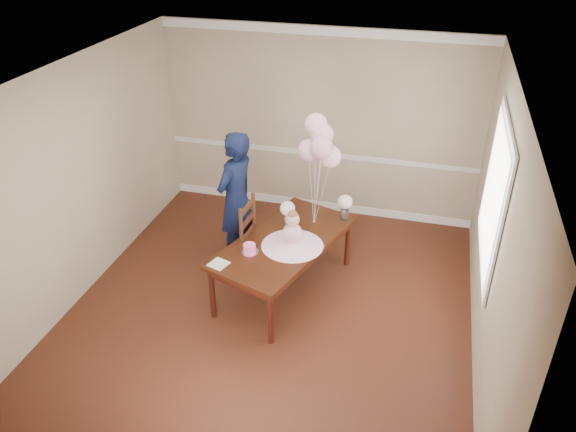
{
  "coord_description": "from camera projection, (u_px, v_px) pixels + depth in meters",
  "views": [
    {
      "loc": [
        1.51,
        -4.82,
        4.21
      ],
      "look_at": [
        0.11,
        0.41,
        1.05
      ],
      "focal_mm": 35.0,
      "sensor_mm": 36.0,
      "label": 1
    }
  ],
  "objects": [
    {
      "name": "balloon_b",
      "position": [
        321.0,
        148.0,
        6.22
      ],
      "size": [
        0.26,
        0.26,
        0.26
      ],
      "primitive_type": "sphere",
      "color": "#D899AB",
      "rests_on": "balloon_ribbon_b"
    },
    {
      "name": "balloon_ribbon_c",
      "position": [
        318.0,
        185.0,
        6.59
      ],
      "size": [
        0.05,
        0.08,
        0.97
      ],
      "primitive_type": "cylinder",
      "rotation": [
        -0.09,
        0.02,
        -0.32
      ],
      "color": "white",
      "rests_on": "balloon_weight"
    },
    {
      "name": "window_frame",
      "position": [
        494.0,
        196.0,
        5.62
      ],
      "size": [
        0.02,
        1.66,
        1.56
      ],
      "primitive_type": "cube",
      "color": "silver",
      "rests_on": "wall_right"
    },
    {
      "name": "woman",
      "position": [
        236.0,
        199.0,
        6.96
      ],
      "size": [
        0.59,
        0.74,
        1.77
      ],
      "primitive_type": "imported",
      "rotation": [
        0.0,
        0.0,
        -1.86
      ],
      "color": "black",
      "rests_on": "floor"
    },
    {
      "name": "chair_rail_trim",
      "position": [
        318.0,
        154.0,
        8.11
      ],
      "size": [
        4.5,
        0.02,
        0.07
      ],
      "primitive_type": "cube",
      "color": "silver",
      "rests_on": "wall_back"
    },
    {
      "name": "wall_front",
      "position": [
        159.0,
        388.0,
        3.72
      ],
      "size": [
        4.5,
        0.02,
        2.7
      ],
      "primitive_type": "cube",
      "color": "tan",
      "rests_on": "floor"
    },
    {
      "name": "balloon_e",
      "position": [
        330.0,
        156.0,
        6.35
      ],
      "size": [
        0.26,
        0.26,
        0.26
      ],
      "primitive_type": "sphere",
      "color": "#FFB4C5",
      "rests_on": "balloon_ribbon_e"
    },
    {
      "name": "baby_hair",
      "position": [
        292.0,
        215.0,
        6.18
      ],
      "size": [
        0.11,
        0.11,
        0.11
      ],
      "primitive_type": "sphere",
      "color": "brown",
      "rests_on": "baby_head"
    },
    {
      "name": "wall_right",
      "position": [
        495.0,
        239.0,
        5.3
      ],
      "size": [
        0.02,
        5.0,
        2.7
      ],
      "primitive_type": "cube",
      "color": "tan",
      "rests_on": "floor"
    },
    {
      "name": "roses_far",
      "position": [
        345.0,
        202.0,
        6.77
      ],
      "size": [
        0.18,
        0.18,
        0.18
      ],
      "primitive_type": "sphere",
      "color": "#FFD5DC",
      "rests_on": "rose_vase_far"
    },
    {
      "name": "dining_chair_seat",
      "position": [
        266.0,
        250.0,
        6.67
      ],
      "size": [
        0.51,
        0.51,
        0.06
      ],
      "primitive_type": "cube",
      "rotation": [
        0.0,
        0.0,
        -0.05
      ],
      "color": "#381E0F",
      "rests_on": "chair_leg_fl"
    },
    {
      "name": "cake_flower_b",
      "position": [
        252.0,
        243.0,
        6.21
      ],
      "size": [
        0.03,
        0.03,
        0.03
      ],
      "primitive_type": "sphere",
      "color": "silver",
      "rests_on": "birthday_cake"
    },
    {
      "name": "table_leg_fl",
      "position": [
        212.0,
        293.0,
        6.24
      ],
      "size": [
        0.08,
        0.08,
        0.66
      ],
      "primitive_type": "cylinder",
      "rotation": [
        0.0,
        0.0,
        -0.32
      ],
      "color": "black",
      "rests_on": "floor"
    },
    {
      "name": "table_leg_fr",
      "position": [
        270.0,
        318.0,
        5.87
      ],
      "size": [
        0.08,
        0.08,
        0.66
      ],
      "primitive_type": "cylinder",
      "rotation": [
        0.0,
        0.0,
        -0.32
      ],
      "color": "black",
      "rests_on": "floor"
    },
    {
      "name": "baby_torso",
      "position": [
        292.0,
        233.0,
        6.3
      ],
      "size": [
        0.22,
        0.22,
        0.22
      ],
      "primitive_type": "sphere",
      "color": "pink",
      "rests_on": "baby_skirt"
    },
    {
      "name": "balloon_weight",
      "position": [
        314.0,
        222.0,
        6.81
      ],
      "size": [
        0.05,
        0.05,
        0.02
      ],
      "primitive_type": "cylinder",
      "rotation": [
        0.0,
        0.0,
        -0.32
      ],
      "color": "silver",
      "rests_on": "dining_table_top"
    },
    {
      "name": "roses_near",
      "position": [
        287.0,
        208.0,
        6.63
      ],
      "size": [
        0.18,
        0.18,
        0.18
      ],
      "primitive_type": "sphere",
      "color": "#F8D0DD",
      "rests_on": "rose_vase_near"
    },
    {
      "name": "balloon_ribbon_d",
      "position": [
        315.0,
        181.0,
        6.6
      ],
      "size": [
        0.05,
        0.12,
        1.06
      ],
      "primitive_type": "cylinder",
      "rotation": [
        -0.09,
        -0.07,
        -0.32
      ],
      "color": "white",
      "rests_on": "balloon_weight"
    },
    {
      "name": "baseboard_trim",
      "position": [
        317.0,
        205.0,
        8.53
      ],
      "size": [
        4.5,
        0.02,
        0.12
      ],
      "primitive_type": "cube",
      "color": "white",
      "rests_on": "floor"
    },
    {
      "name": "balloon_a",
      "position": [
        309.0,
        150.0,
        6.39
      ],
      "size": [
        0.26,
        0.26,
        0.26
      ],
      "primitive_type": "sphere",
      "color": "#E2A0BE",
      "rests_on": "balloon_ribbon_a"
    },
    {
      "name": "crown_molding",
      "position": [
        322.0,
        31.0,
        7.24
      ],
      "size": [
        4.5,
        0.02,
        0.12
      ],
      "primitive_type": "cube",
      "color": "white",
      "rests_on": "wall_back"
    },
    {
      "name": "baby_head",
      "position": [
        292.0,
        219.0,
        6.21
      ],
      "size": [
        0.16,
        0.16,
        0.16
      ],
      "primitive_type": "sphere",
      "color": "#CF9D8E",
      "rests_on": "baby_torso"
    },
    {
      "name": "balloon_ribbon_a",
      "position": [
        311.0,
        193.0,
        6.63
      ],
      "size": [
        0.08,
        0.03,
        0.78
      ],
      "primitive_type": "cylinder",
      "rotation": [
        0.0,
        -0.1,
        -0.32
      ],
      "color": "white",
      "rests_on": "balloon_weight"
    },
    {
      "name": "chair_leg_fl",
      "position": [
        245.0,
        274.0,
        6.69
      ],
      "size": [
        0.05,
        0.05,
        0.48
      ],
      "primitive_type": "cylinder",
      "rotation": [
        0.0,
        0.0,
        -0.05
      ],
      "color": "#35140E",
      "rests_on": "floor"
    },
    {
      "name": "chair_leg_br",
      "position": [
        287.0,
        262.0,
        6.91
      ],
      "size": [
        0.05,
        0.05,
        0.48
      ],
      "primitive_type": "cylinder",
      "rotation": [
        0.0,
        0.0,
        -0.05
      ],
      "color": "#3D1410",
      "rests_on": "floor"
    },
    {
      "name": "balloon_c",
      "position": [
        322.0,
        134.0,
        6.31
      ],
      "size": [
        0.26,
        0.26,
        0.26
      ],
      "primitive_type": "sphere",
      "color": "#EBA6C2",
      "rests_on": "balloon_ribbon_c"
    },
    {
      "name": "baby_skirt",
      "position": [
        292.0,
        242.0,
        6.36
      ],
      "size": [
        0.9,
        0.9,
        0.09
      ],
      "primitive_type": "cone",
      "rotation": [
        0.0,
        0.0,
        -0.32
      ],
      "color": "#FFBBDE",
      "rests_on": "dining_table_top"
    },
    {
      "name": "floor",
      "position": [
        270.0,
        310.0,
        6.49
      ],
      "size": [
        4.5,
        5.0,
        0.0
      ],
      "primitive_type": "cube",
      "color": "#36170D",
      "rests_on": "ground"
    },
    {
      "name": "cake_flower_a",
      "position": [
        249.0,
        243.0,
        6.21
      ],
      "size": [
        0.03,
        0.03,
        0.03
      ],
      "primitive_type": "sphere",
      "color": "white",
      "rests_on": "birthday_cake"
    },
    {
      "name": "napkin",
      "position": [
        219.0,
        264.0,
        6.06
      ],
      "size": [
        0.24,
        0.24,
        0.01
      ],
      "primitive_type": "cube",
      "rotation": [
        0.0,
        0.0,
        -0.32
      ],
      "color": "silver",
      "rests_on": "dining_table_top"
    },
    {
      "name": "chair_leg_fr",
      "position": [
        277.0,
        280.0,
        6.59
      ],
      "size": [
        0.05,
        0.05,
        0.48
      ],
      "primitive_type": "cylinder",
      "rotation": [
        0.0,
        0.0,
        -0.05
      ],
      "color": "#3A1C10",
      "rests_on": "floor"
    },
    {
      "name": "dining_table_top",
      "position": [
        284.0,
        242.0,
        6.5
      ],
      "size": [
        1.47,
        2.07,
        0.05
      ],
      "primitive_type": "cube",
      "rotation": [
        0.0,
        0.0,
        -0.32
      ],
      "color": "black",
      "rests_on": "table_leg_fl"
    },
    {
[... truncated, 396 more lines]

